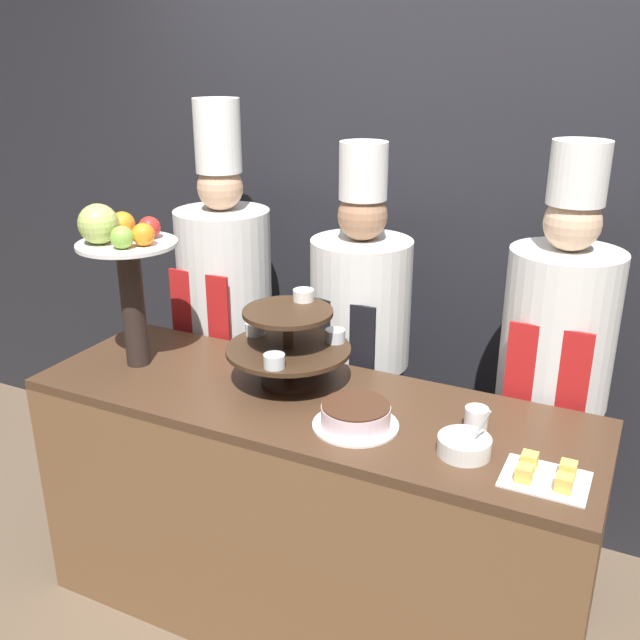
{
  "coord_description": "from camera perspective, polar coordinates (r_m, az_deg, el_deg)",
  "views": [
    {
      "loc": [
        0.99,
        -1.58,
        2.02
      ],
      "look_at": [
        0.0,
        0.41,
        1.16
      ],
      "focal_mm": 40.0,
      "sensor_mm": 36.0,
      "label": 1
    }
  ],
  "objects": [
    {
      "name": "buffet_counter",
      "position": [
        2.65,
        -0.99,
        -15.15
      ],
      "size": [
        1.94,
        0.63,
        0.91
      ],
      "color": "brown",
      "rests_on": "ground_plane"
    },
    {
      "name": "chef_center_right",
      "position": [
        2.68,
        18.21,
        -3.51
      ],
      "size": [
        0.39,
        0.39,
        1.74
      ],
      "color": "black",
      "rests_on": "ground_plane"
    },
    {
      "name": "cake_square_tray",
      "position": [
        2.07,
        17.61,
        -11.72
      ],
      "size": [
        0.23,
        0.18,
        0.05
      ],
      "color": "white",
      "rests_on": "buffet_counter"
    },
    {
      "name": "fruit_pedestal",
      "position": [
        2.61,
        -15.5,
        4.92
      ],
      "size": [
        0.35,
        0.35,
        0.61
      ],
      "color": "#2D231E",
      "rests_on": "buffet_counter"
    },
    {
      "name": "wall_back",
      "position": [
        3.05,
        6.97,
        9.18
      ],
      "size": [
        10.0,
        0.06,
        2.8
      ],
      "color": "#232328",
      "rests_on": "ground_plane"
    },
    {
      "name": "cake_round",
      "position": [
        2.23,
        2.87,
        -7.67
      ],
      "size": [
        0.27,
        0.27,
        0.08
      ],
      "color": "white",
      "rests_on": "buffet_counter"
    },
    {
      "name": "cup_white",
      "position": [
        2.26,
        12.39,
        -7.74
      ],
      "size": [
        0.07,
        0.07,
        0.07
      ],
      "color": "white",
      "rests_on": "buffet_counter"
    },
    {
      "name": "chef_center_left",
      "position": [
        2.87,
        3.19,
        -1.51
      ],
      "size": [
        0.4,
        0.4,
        1.7
      ],
      "color": "black",
      "rests_on": "ground_plane"
    },
    {
      "name": "serving_bowl_near",
      "position": [
        2.13,
        11.47,
        -9.82
      ],
      "size": [
        0.16,
        0.16,
        0.16
      ],
      "color": "white",
      "rests_on": "buffet_counter"
    },
    {
      "name": "tiered_stand",
      "position": [
        2.46,
        -2.51,
        -1.68
      ],
      "size": [
        0.43,
        0.43,
        0.31
      ],
      "color": "#3D2819",
      "rests_on": "buffet_counter"
    },
    {
      "name": "chef_left",
      "position": [
        3.14,
        -7.55,
        1.24
      ],
      "size": [
        0.4,
        0.4,
        1.83
      ],
      "color": "#28282D",
      "rests_on": "ground_plane"
    }
  ]
}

